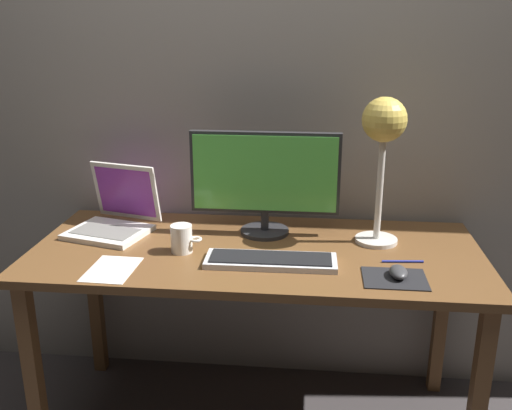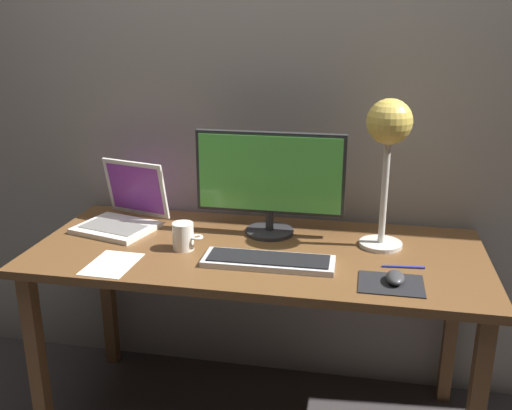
% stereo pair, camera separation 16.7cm
% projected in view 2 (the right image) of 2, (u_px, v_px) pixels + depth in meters
% --- Properties ---
extents(back_wall, '(4.80, 0.06, 2.60)m').
position_uv_depth(back_wall, '(277.00, 78.00, 2.26)').
color(back_wall, gray).
rests_on(back_wall, ground).
extents(desk, '(1.60, 0.70, 0.74)m').
position_uv_depth(desk, '(257.00, 269.00, 2.08)').
color(desk, brown).
rests_on(desk, ground).
extents(monitor, '(0.56, 0.18, 0.39)m').
position_uv_depth(monitor, '(270.00, 178.00, 2.13)').
color(monitor, '#28282B').
rests_on(monitor, desk).
extents(keyboard_main, '(0.44, 0.15, 0.03)m').
position_uv_depth(keyboard_main, '(269.00, 261.00, 1.92)').
color(keyboard_main, silver).
rests_on(keyboard_main, desk).
extents(laptop, '(0.34, 0.34, 0.25)m').
position_uv_depth(laptop, '(126.00, 209.00, 2.27)').
color(laptop, silver).
rests_on(laptop, desk).
extents(desk_lamp, '(0.16, 0.16, 0.53)m').
position_uv_depth(desk_lamp, '(388.00, 136.00, 1.95)').
color(desk_lamp, beige).
rests_on(desk_lamp, desk).
extents(mousepad, '(0.20, 0.16, 0.00)m').
position_uv_depth(mousepad, '(391.00, 284.00, 1.78)').
color(mousepad, black).
rests_on(mousepad, desk).
extents(mouse, '(0.06, 0.10, 0.03)m').
position_uv_depth(mouse, '(395.00, 277.00, 1.78)').
color(mouse, '#38383A').
rests_on(mouse, mousepad).
extents(coffee_mug, '(0.11, 0.08, 0.10)m').
position_uv_depth(coffee_mug, '(184.00, 236.00, 2.03)').
color(coffee_mug, white).
rests_on(coffee_mug, desk).
extents(paper_sheet_near_mouse, '(0.16, 0.21, 0.00)m').
position_uv_depth(paper_sheet_near_mouse, '(112.00, 264.00, 1.92)').
color(paper_sheet_near_mouse, white).
rests_on(paper_sheet_near_mouse, desk).
extents(pen, '(0.14, 0.02, 0.01)m').
position_uv_depth(pen, '(403.00, 267.00, 1.90)').
color(pen, '#2633A5').
rests_on(pen, desk).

